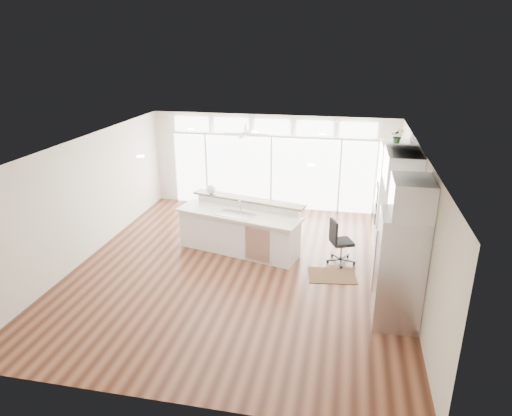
# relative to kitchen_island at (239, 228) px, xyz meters

# --- Properties ---
(floor) EXTENTS (7.00, 8.00, 0.02)m
(floor) POSITION_rel_kitchen_island_xyz_m (0.22, -0.82, -0.59)
(floor) COLOR #422014
(floor) RESTS_ON ground
(ceiling) EXTENTS (7.00, 8.00, 0.02)m
(ceiling) POSITION_rel_kitchen_island_xyz_m (0.22, -0.82, 2.12)
(ceiling) COLOR white
(ceiling) RESTS_ON wall_back
(wall_back) EXTENTS (7.00, 0.04, 2.70)m
(wall_back) POSITION_rel_kitchen_island_xyz_m (0.22, 3.18, 0.77)
(wall_back) COLOR beige
(wall_back) RESTS_ON floor
(wall_front) EXTENTS (7.00, 0.04, 2.70)m
(wall_front) POSITION_rel_kitchen_island_xyz_m (0.22, -4.82, 0.77)
(wall_front) COLOR beige
(wall_front) RESTS_ON floor
(wall_left) EXTENTS (0.04, 8.00, 2.70)m
(wall_left) POSITION_rel_kitchen_island_xyz_m (-3.28, -0.82, 0.77)
(wall_left) COLOR beige
(wall_left) RESTS_ON floor
(wall_right) EXTENTS (0.04, 8.00, 2.70)m
(wall_right) POSITION_rel_kitchen_island_xyz_m (3.72, -0.82, 0.77)
(wall_right) COLOR beige
(wall_right) RESTS_ON floor
(glass_wall) EXTENTS (5.80, 0.06, 2.08)m
(glass_wall) POSITION_rel_kitchen_island_xyz_m (0.22, 3.12, 0.47)
(glass_wall) COLOR white
(glass_wall) RESTS_ON wall_back
(transom_row) EXTENTS (5.90, 0.06, 0.40)m
(transom_row) POSITION_rel_kitchen_island_xyz_m (0.22, 3.12, 1.80)
(transom_row) COLOR white
(transom_row) RESTS_ON wall_back
(desk_window) EXTENTS (0.04, 0.85, 0.85)m
(desk_window) POSITION_rel_kitchen_island_xyz_m (3.68, -0.52, 0.97)
(desk_window) COLOR silver
(desk_window) RESTS_ON wall_right
(ceiling_fan) EXTENTS (1.16, 1.16, 0.32)m
(ceiling_fan) POSITION_rel_kitchen_island_xyz_m (-0.28, 1.98, 1.90)
(ceiling_fan) COLOR silver
(ceiling_fan) RESTS_ON ceiling
(recessed_lights) EXTENTS (3.40, 3.00, 0.02)m
(recessed_lights) POSITION_rel_kitchen_island_xyz_m (0.22, -0.62, 2.10)
(recessed_lights) COLOR beige
(recessed_lights) RESTS_ON ceiling
(oven_cabinet) EXTENTS (0.64, 1.20, 2.50)m
(oven_cabinet) POSITION_rel_kitchen_island_xyz_m (3.39, 0.98, 0.67)
(oven_cabinet) COLOR white
(oven_cabinet) RESTS_ON floor
(desk_nook) EXTENTS (0.72, 1.30, 0.76)m
(desk_nook) POSITION_rel_kitchen_island_xyz_m (3.35, -0.52, -0.20)
(desk_nook) COLOR white
(desk_nook) RESTS_ON floor
(upper_cabinets) EXTENTS (0.64, 1.30, 0.64)m
(upper_cabinets) POSITION_rel_kitchen_island_xyz_m (3.39, -0.52, 1.77)
(upper_cabinets) COLOR white
(upper_cabinets) RESTS_ON wall_right
(refrigerator) EXTENTS (0.76, 0.90, 2.00)m
(refrigerator) POSITION_rel_kitchen_island_xyz_m (3.33, -2.17, 0.42)
(refrigerator) COLOR silver
(refrigerator) RESTS_ON floor
(fridge_cabinet) EXTENTS (0.64, 0.90, 0.60)m
(fridge_cabinet) POSITION_rel_kitchen_island_xyz_m (3.39, -2.17, 1.72)
(fridge_cabinet) COLOR white
(fridge_cabinet) RESTS_ON wall_right
(framed_photos) EXTENTS (0.06, 0.22, 0.80)m
(framed_photos) POSITION_rel_kitchen_island_xyz_m (3.68, 0.10, 0.82)
(framed_photos) COLOR black
(framed_photos) RESTS_ON wall_right
(kitchen_island) EXTENTS (3.10, 1.79, 1.16)m
(kitchen_island) POSITION_rel_kitchen_island_xyz_m (0.00, 0.00, 0.00)
(kitchen_island) COLOR white
(kitchen_island) RESTS_ON floor
(rug) EXTENTS (1.08, 0.84, 0.01)m
(rug) POSITION_rel_kitchen_island_xyz_m (2.20, -0.77, -0.57)
(rug) COLOR #321E10
(rug) RESTS_ON floor
(office_chair) EXTENTS (0.67, 0.65, 1.01)m
(office_chair) POSITION_rel_kitchen_island_xyz_m (2.35, -0.11, -0.08)
(office_chair) COLOR black
(office_chair) RESTS_ON floor
(fishbowl) EXTENTS (0.25, 0.25, 0.22)m
(fishbowl) POSITION_rel_kitchen_island_xyz_m (-0.82, 0.62, 0.69)
(fishbowl) COLOR silver
(fishbowl) RESTS_ON kitchen_island
(monitor) EXTENTS (0.13, 0.47, 0.39)m
(monitor) POSITION_rel_kitchen_island_xyz_m (3.27, -0.52, 0.37)
(monitor) COLOR black
(monitor) RESTS_ON desk_nook
(keyboard) EXTENTS (0.13, 0.32, 0.02)m
(keyboard) POSITION_rel_kitchen_island_xyz_m (3.10, -0.52, 0.19)
(keyboard) COLOR silver
(keyboard) RESTS_ON desk_nook
(potted_plant) EXTENTS (0.32, 0.35, 0.25)m
(potted_plant) POSITION_rel_kitchen_island_xyz_m (3.39, 0.98, 2.05)
(potted_plant) COLOR #305825
(potted_plant) RESTS_ON oven_cabinet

